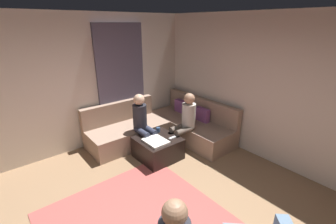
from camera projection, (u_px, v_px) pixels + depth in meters
wall_back at (287, 94)px, 3.97m from camera, size 6.00×0.12×2.70m
wall_left at (57, 88)px, 4.35m from camera, size 0.12×6.00×2.70m
curtain_panel at (122, 83)px, 5.08m from camera, size 0.06×1.10×2.50m
sectional_couch at (164, 127)px, 5.23m from camera, size 2.10×2.55×0.87m
ottoman at (158, 148)px, 4.51m from camera, size 0.76×0.76×0.42m
folded_blanket at (156, 141)px, 4.29m from camera, size 0.44×0.36×0.04m
coffee_mug at (158, 130)px, 4.68m from camera, size 0.08×0.08×0.10m
game_remote at (172, 138)px, 4.43m from camera, size 0.05×0.15×0.02m
person_on_couch_back at (185, 120)px, 4.67m from camera, size 0.30×0.60×1.20m
person_on_couch_side at (143, 121)px, 4.60m from camera, size 0.60×0.30×1.20m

